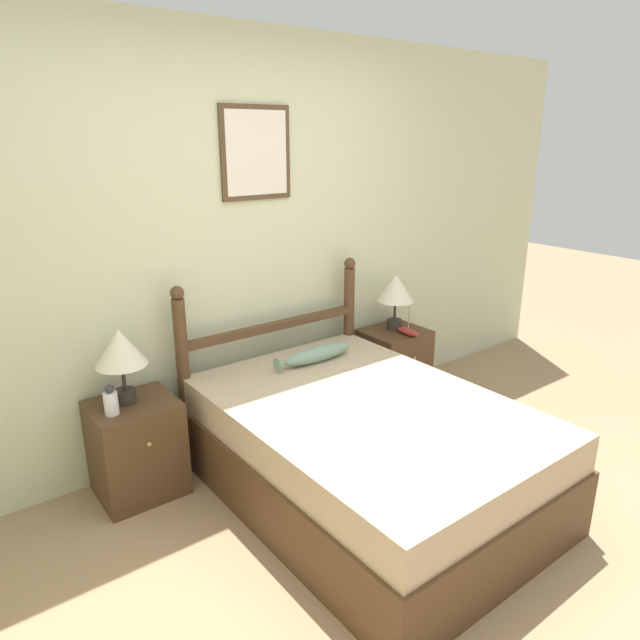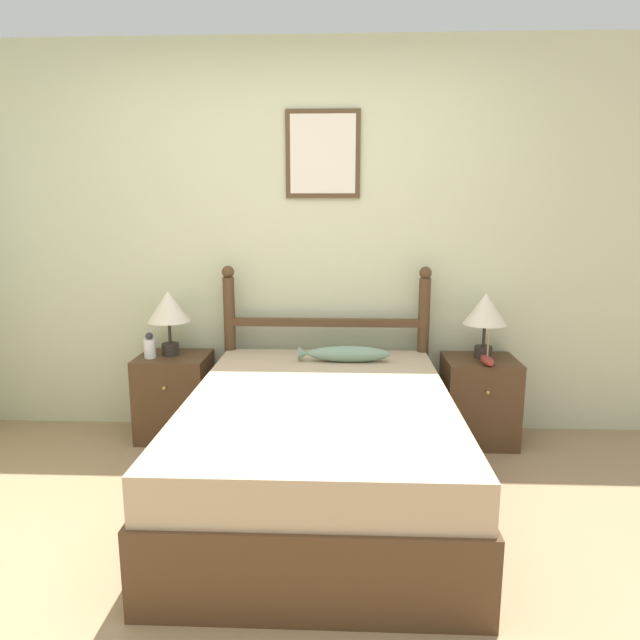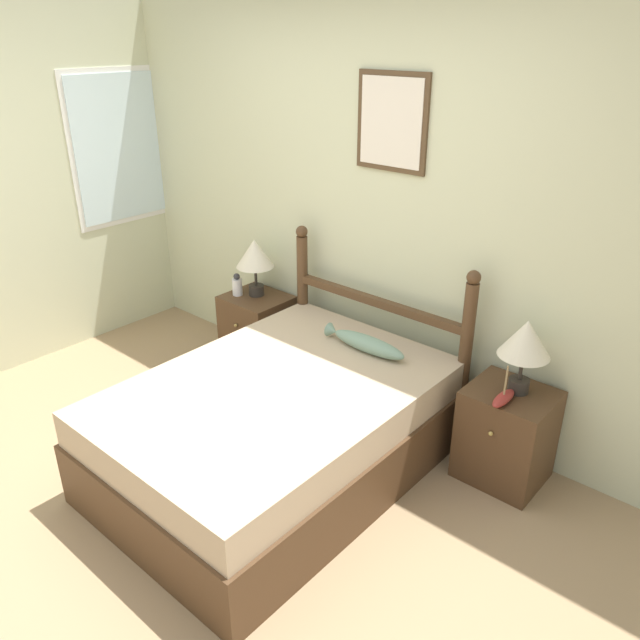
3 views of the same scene
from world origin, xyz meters
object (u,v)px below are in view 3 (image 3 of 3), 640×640
at_px(table_lamp_right, 525,341).
at_px(fish_pillow, 366,343).
at_px(table_lamp_left, 255,256).
at_px(nightstand_left, 258,331).
at_px(nightstand_right, 506,435).
at_px(bed, 277,429).
at_px(bottle, 237,286).
at_px(model_boat, 503,398).

distance_m(table_lamp_right, fish_pillow, 0.93).
bearing_deg(table_lamp_left, nightstand_left, -48.98).
relative_size(nightstand_left, nightstand_right, 1.00).
relative_size(bed, bottle, 11.40).
relative_size(table_lamp_right, bottle, 2.52).
distance_m(nightstand_left, bottle, 0.38).
distance_m(table_lamp_left, bottle, 0.27).
relative_size(nightstand_left, table_lamp_right, 1.32).
distance_m(bed, nightstand_left, 1.27).
xyz_separation_m(nightstand_left, bottle, (-0.13, -0.07, 0.35)).
bearing_deg(table_lamp_left, nightstand_right, -0.70).
xyz_separation_m(table_lamp_left, model_boat, (2.01, -0.15, -0.28)).
bearing_deg(fish_pillow, bottle, 175.38).
relative_size(table_lamp_left, table_lamp_right, 1.00).
bearing_deg(table_lamp_left, table_lamp_right, 0.00).
relative_size(table_lamp_right, fish_pillow, 0.75).
bearing_deg(fish_pillow, nightstand_right, 10.87).
xyz_separation_m(bottle, fish_pillow, (1.25, -0.10, -0.01)).
xyz_separation_m(nightstand_left, table_lamp_right, (2.00, 0.02, 0.58)).
distance_m(nightstand_left, fish_pillow, 1.18).
distance_m(nightstand_left, table_lamp_left, 0.58).
bearing_deg(table_lamp_left, bottle, -139.48).
height_order(table_lamp_left, bottle, table_lamp_left).
height_order(table_lamp_left, fish_pillow, table_lamp_left).
xyz_separation_m(bed, fish_pillow, (0.13, 0.63, 0.34)).
distance_m(nightstand_right, table_lamp_left, 2.09).
bearing_deg(fish_pillow, table_lamp_left, 170.52).
distance_m(bed, table_lamp_right, 1.42).
xyz_separation_m(bed, nightstand_left, (-0.99, 0.80, -0.01)).
relative_size(nightstand_right, model_boat, 2.55).
distance_m(nightstand_right, model_boat, 0.33).
distance_m(nightstand_left, nightstand_right, 1.98).
height_order(model_boat, fish_pillow, model_boat).
xyz_separation_m(table_lamp_right, fish_pillow, (-0.88, -0.19, -0.24)).
xyz_separation_m(nightstand_right, table_lamp_left, (-2.00, 0.02, 0.58)).
bearing_deg(bed, model_boat, 34.03).
bearing_deg(model_boat, bottle, 178.32).
bearing_deg(model_boat, nightstand_left, 176.35).
distance_m(table_lamp_right, model_boat, 0.31).
bearing_deg(bottle, table_lamp_right, 2.42).
xyz_separation_m(model_boat, fish_pillow, (-0.87, -0.04, 0.04)).
height_order(bottle, model_boat, model_boat).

